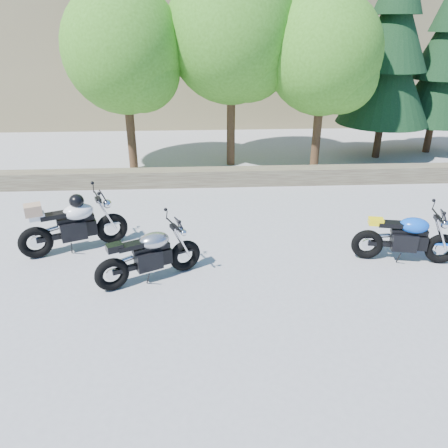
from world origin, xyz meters
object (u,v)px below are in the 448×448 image
Objects in this scene: backpack at (412,240)px; blue_bike at (406,238)px; silver_bike at (150,256)px; white_bike at (73,224)px.

blue_bike is at bearing -139.18° from backpack.
backpack is (5.58, 1.00, -0.34)m from silver_bike.
white_bike is at bearing 117.62° from silver_bike.
backpack is at bearing -15.54° from silver_bike.
silver_bike is at bearing -164.38° from blue_bike.
white_bike is 5.96× the size of backpack.
backpack is (0.43, 0.56, -0.34)m from blue_bike.
blue_bike is 0.78m from backpack.
backpack is at bearing -24.99° from white_bike.
blue_bike is at bearing -29.74° from white_bike.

